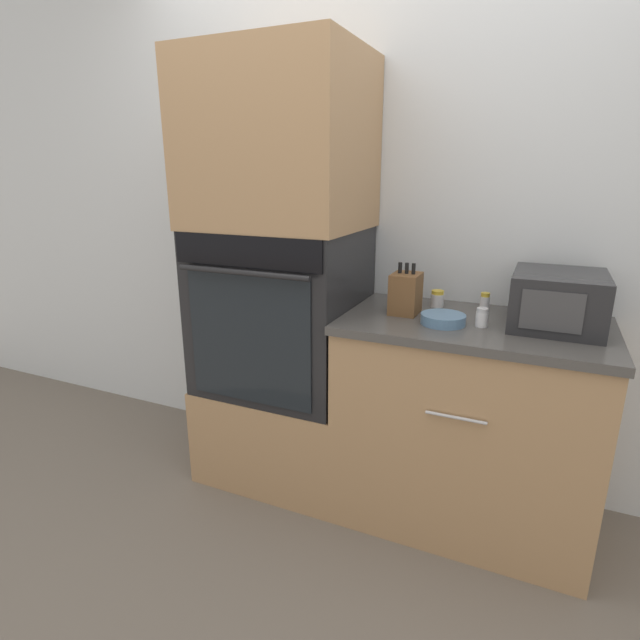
% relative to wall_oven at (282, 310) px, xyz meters
% --- Properties ---
extents(ground_plane, '(12.00, 12.00, 0.00)m').
position_rel_wall_oven_xyz_m(ground_plane, '(0.37, -0.30, -0.86)').
color(ground_plane, '#6B6056').
extents(wall_back, '(8.00, 0.05, 2.50)m').
position_rel_wall_oven_xyz_m(wall_back, '(0.37, 0.33, 0.39)').
color(wall_back, silver).
rests_on(wall_back, ground_plane).
extents(oven_cabinet_base, '(0.74, 0.60, 0.47)m').
position_rel_wall_oven_xyz_m(oven_cabinet_base, '(0.00, 0.00, -0.62)').
color(oven_cabinet_base, '#A87F56').
rests_on(oven_cabinet_base, ground_plane).
extents(wall_oven, '(0.72, 0.64, 0.77)m').
position_rel_wall_oven_xyz_m(wall_oven, '(0.00, 0.00, 0.00)').
color(wall_oven, black).
rests_on(wall_oven, oven_cabinet_base).
extents(oven_cabinet_upper, '(0.74, 0.60, 0.73)m').
position_rel_wall_oven_xyz_m(oven_cabinet_upper, '(0.00, 0.00, 0.75)').
color(oven_cabinet_upper, '#A87F56').
rests_on(oven_cabinet_upper, wall_oven).
extents(counter_unit, '(1.04, 0.63, 0.91)m').
position_rel_wall_oven_xyz_m(counter_unit, '(0.88, 0.00, -0.40)').
color(counter_unit, '#A87F56').
rests_on(counter_unit, ground_plane).
extents(microwave, '(0.33, 0.38, 0.21)m').
position_rel_wall_oven_xyz_m(microwave, '(1.17, 0.06, 0.16)').
color(microwave, '#232326').
rests_on(microwave, counter_unit).
extents(knife_block, '(0.11, 0.14, 0.21)m').
position_rel_wall_oven_xyz_m(knife_block, '(0.59, 0.01, 0.14)').
color(knife_block, brown).
rests_on(knife_block, counter_unit).
extents(bowl, '(0.17, 0.17, 0.04)m').
position_rel_wall_oven_xyz_m(bowl, '(0.77, -0.09, 0.07)').
color(bowl, '#517599').
rests_on(bowl, counter_unit).
extents(condiment_jar_near, '(0.05, 0.05, 0.08)m').
position_rel_wall_oven_xyz_m(condiment_jar_near, '(0.52, 0.23, 0.09)').
color(condiment_jar_near, silver).
rests_on(condiment_jar_near, counter_unit).
extents(condiment_jar_mid, '(0.05, 0.05, 0.07)m').
position_rel_wall_oven_xyz_m(condiment_jar_mid, '(0.91, -0.06, 0.09)').
color(condiment_jar_mid, silver).
rests_on(condiment_jar_mid, counter_unit).
extents(condiment_jar_far, '(0.06, 0.06, 0.07)m').
position_rel_wall_oven_xyz_m(condiment_jar_far, '(0.69, 0.17, 0.09)').
color(condiment_jar_far, silver).
rests_on(condiment_jar_far, counter_unit).
extents(condiment_jar_back, '(0.04, 0.04, 0.08)m').
position_rel_wall_oven_xyz_m(condiment_jar_back, '(0.89, 0.20, 0.09)').
color(condiment_jar_back, silver).
rests_on(condiment_jar_back, counter_unit).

